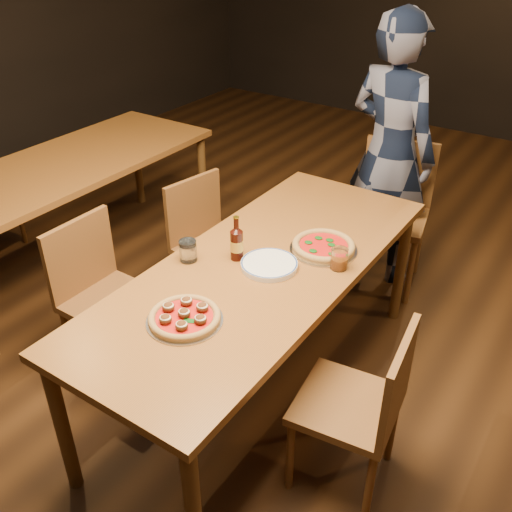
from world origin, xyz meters
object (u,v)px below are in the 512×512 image
Objects in this scene: beer_bottle at (237,244)px; diner at (390,152)px; table_left at (67,173)px; amber_glass at (339,259)px; water_glass at (188,251)px; plate_stack at (269,265)px; chair_main_nw at (112,301)px; chair_main_e at (347,403)px; table_main at (262,277)px; pizza_meatball at (184,317)px; chair_end at (389,217)px; chair_main_sw at (216,249)px; pizza_margherita at (324,246)px.

beer_bottle is 0.13× the size of diner.
amber_glass is (2.00, -0.13, 0.12)m from table_left.
beer_bottle is 2.11× the size of water_glass.
beer_bottle is (-0.16, -0.02, 0.06)m from plate_stack.
chair_main_nw is 1.29m from chair_main_e.
table_left is 9.45× the size of beer_bottle.
amber_glass is at bearing -64.83° from chair_main_nw.
table_left is at bearing 169.99° from table_main.
pizza_meatball is at bearing -96.88° from plate_stack.
amber_glass is 1.26m from diner.
pizza_meatball is at bearing -52.14° from water_glass.
water_glass reaches higher than amber_glass.
diner is (-0.10, 0.13, 0.37)m from chair_end.
chair_main_sw is 1.35m from chair_main_e.
diner reaches higher than chair_end.
water_glass is at bearing 93.69° from diner.
chair_main_sw reaches higher than pizza_meatball.
pizza_meatball is at bearing -92.57° from table_main.
table_main is at bearing -114.34° from chair_main_sw.
beer_bottle reaches higher than chair_end.
table_left is at bearing 176.20° from amber_glass.
chair_main_nw is 2.75× the size of pizza_margherita.
beer_bottle reaches higher than table_main.
diner is at bearing 102.80° from amber_glass.
chair_end reaches higher than amber_glass.
beer_bottle is at bearing -64.26° from chair_main_nw.
chair_end reaches higher than pizza_margherita.
amber_glass is (0.26, 0.17, 0.04)m from plate_stack.
chair_main_sw is at bearing 73.10° from diner.
diner reaches higher than chair_main_sw.
chair_end is at bearing 27.85° from table_left.
pizza_meatball reaches higher than pizza_margherita.
beer_bottle is at bearing -113.27° from chair_end.
table_main is at bearing -120.74° from chair_main_e.
table_left is at bearing 161.89° from water_glass.
chair_main_e is 3.29× the size of plate_stack.
chair_main_sw is 1.23m from diner.
chair_end reaches higher than chair_main_nw.
chair_main_sw reaches higher than amber_glass.
chair_main_nw is 1.10m from pizza_margherita.
beer_bottle is at bearing -169.31° from table_main.
table_main is 7.79× the size of plate_stack.
chair_main_e is (1.18, -0.66, -0.00)m from chair_main_sw.
water_glass is (0.30, -0.57, 0.37)m from chair_main_sw.
table_left is at bearing 178.98° from pizza_margherita.
chair_main_sw is 0.83m from plate_stack.
amber_glass is (0.90, -0.25, 0.37)m from chair_main_sw.
chair_main_nw is 0.72m from chair_main_sw.
pizza_meatball reaches higher than plate_stack.
chair_main_nw is at bearing -130.38° from chair_end.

